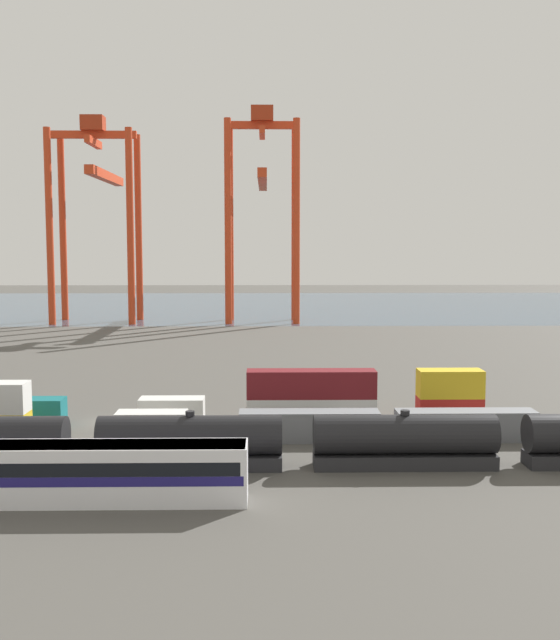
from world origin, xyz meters
name	(u,v)px	position (x,y,z in m)	size (l,w,h in m)	color
ground_plane	(163,359)	(0.00, 40.00, 0.00)	(420.00, 420.00, 0.00)	#4C4944
harbour_water	(212,305)	(0.00, 140.62, 0.00)	(400.00, 110.00, 0.01)	#384C60
freight_tank_row	(190,441)	(9.72, -15.20, 2.10)	(78.83, 2.96, 4.42)	#232326
shipping_container_4	(152,426)	(5.58, -7.19, 1.30)	(6.04, 2.44, 2.60)	silver
shipping_container_5	(309,426)	(19.17, -7.19, 1.30)	(12.10, 2.44, 2.60)	slate
shipping_container_6	(466,425)	(32.76, -7.19, 1.30)	(12.10, 2.44, 2.60)	slate
shipping_container_10	(32,412)	(-6.50, -1.37, 1.30)	(6.04, 2.44, 2.60)	#146066
shipping_container_11	(172,412)	(6.59, -1.37, 1.30)	(6.04, 2.44, 2.60)	silver
shipping_container_12	(311,411)	(19.68, -1.37, 1.30)	(12.10, 2.44, 2.60)	silver
shipping_container_13	(311,384)	(19.68, -1.37, 3.90)	(12.10, 2.44, 2.60)	maroon
shipping_container_14	(449,411)	(32.77, -1.37, 1.30)	(6.04, 2.44, 2.60)	#AD211C
shipping_container_15	(450,383)	(32.77, -1.37, 3.90)	(6.04, 2.44, 2.60)	gold
gantry_crane_west	(97,198)	(-21.92, 97.63, 27.31)	(18.64, 34.25, 44.67)	red
gantry_crane_central	(262,195)	(14.59, 98.61, 28.04)	(16.19, 40.53, 46.79)	red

